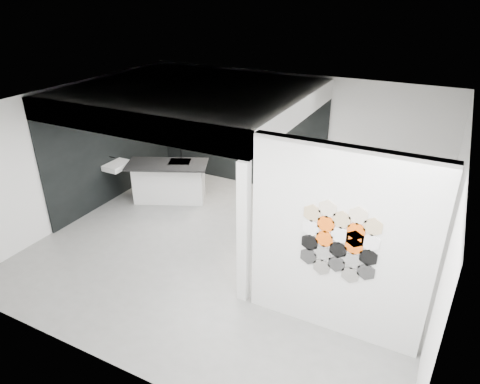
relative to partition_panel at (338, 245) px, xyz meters
name	(u,v)px	position (x,y,z in m)	size (l,w,h in m)	color
floor	(228,253)	(-2.23, 1.00, -1.40)	(7.00, 6.00, 0.01)	slate
partition_panel	(338,245)	(0.00, 0.00, 0.00)	(2.45, 0.15, 2.80)	silver
bay_clad_back	(238,137)	(-3.52, 3.97, -0.22)	(4.40, 0.04, 2.35)	black
bay_clad_left	(114,148)	(-5.70, 2.00, -0.22)	(0.04, 4.00, 2.35)	black
bulkhead	(192,98)	(-3.52, 2.00, 1.15)	(4.40, 4.00, 0.40)	silver
corner_column	(244,234)	(-1.41, 0.00, -0.22)	(0.16, 0.16, 2.35)	silver
fascia_beam	(125,124)	(-3.52, 0.08, 1.15)	(4.40, 0.16, 0.40)	silver
wall_basin	(118,166)	(-5.46, 1.80, -0.55)	(0.40, 0.60, 0.12)	silver
display_shelf	(240,134)	(-3.43, 3.87, -0.10)	(3.00, 0.15, 0.04)	black
kitchen_island	(169,181)	(-4.44, 2.30, -0.92)	(1.94, 1.45, 1.43)	silver
stockpot	(209,124)	(-4.29, 3.87, 0.01)	(0.23, 0.23, 0.19)	black
kettle	(280,136)	(-2.40, 3.87, 0.01)	(0.20, 0.20, 0.17)	black
glass_bowl	(293,139)	(-2.08, 3.87, -0.03)	(0.14, 0.14, 0.10)	gray
glass_vase	(293,139)	(-2.08, 3.87, -0.02)	(0.09, 0.09, 0.13)	gray
bottle_dark	(231,128)	(-3.67, 3.87, 0.00)	(0.06, 0.06, 0.17)	black
utensil_cup	(203,125)	(-4.45, 3.87, -0.03)	(0.08, 0.08, 0.10)	black
hex_tile_cluster	(340,242)	(0.03, -0.09, 0.10)	(1.04, 0.02, 1.16)	#2D2D2D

